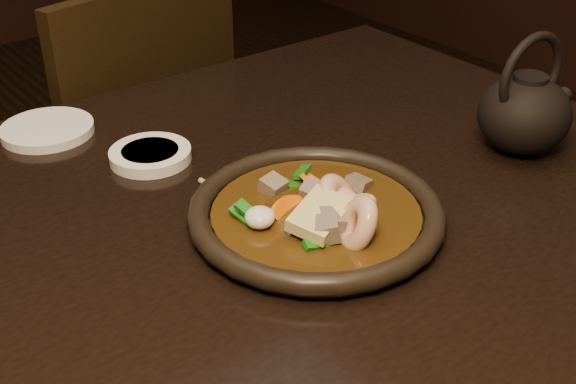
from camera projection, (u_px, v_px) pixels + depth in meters
table at (101, 343)px, 0.78m from camera, size 1.60×0.90×0.75m
chair at (123, 173)px, 1.47m from camera, size 0.51×0.51×0.89m
plate at (316, 214)px, 0.83m from camera, size 0.30×0.30×0.03m
stirfry at (321, 212)px, 0.82m from camera, size 0.18×0.20×0.07m
soy_dish at (150, 155)px, 0.97m from camera, size 0.11×0.11×0.02m
saucer_right at (47, 130)px, 1.03m from camera, size 0.13×0.13×0.01m
chopsticks at (270, 217)px, 0.84m from camera, size 0.04×0.25×0.01m
teapot at (525, 110)px, 0.96m from camera, size 0.15×0.12×0.17m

